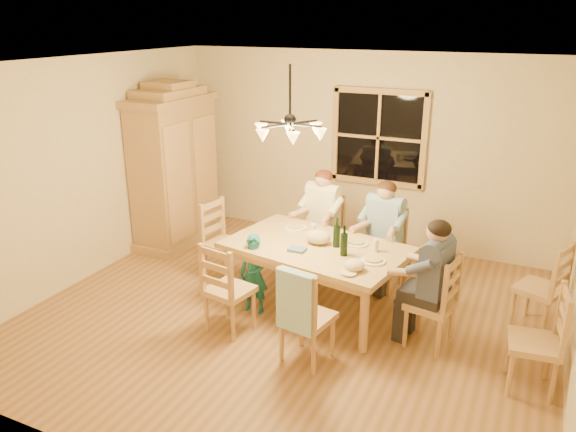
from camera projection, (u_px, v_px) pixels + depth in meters
The scene contains 31 objects.
floor at pixel (290, 316), 6.20m from camera, with size 5.50×5.50×0.00m, color brown.
ceiling at pixel (290, 64), 5.29m from camera, with size 5.50×5.00×0.02m, color white.
wall_back at pixel (365, 150), 7.88m from camera, with size 5.50×0.02×2.70m, color beige.
wall_left at pixel (86, 170), 6.85m from camera, with size 0.02×5.00×2.70m, color beige.
window at pixel (379, 138), 7.71m from camera, with size 1.30×0.06×1.30m.
chandelier at pixel (290, 129), 5.50m from camera, with size 0.77×0.68×0.71m.
armoire at pixel (175, 171), 7.95m from camera, with size 0.66×1.40×2.30m.
dining_table at pixel (316, 253), 6.17m from camera, with size 2.10×1.49×0.76m.
chair_far_left at pixel (322, 247), 7.26m from camera, with size 0.51×0.49×0.99m.
chair_far_right at pixel (382, 263), 6.79m from camera, with size 0.51×0.49×0.99m.
chair_near_left at pixel (230, 303), 5.85m from camera, with size 0.51×0.49×0.99m.
chair_near_right at pixel (307, 331), 5.33m from camera, with size 0.51×0.49×0.99m.
chair_end_left at pixel (225, 255), 7.01m from camera, with size 0.49×0.51×0.99m.
chair_end_right at pixel (429, 317), 5.57m from camera, with size 0.49×0.51×0.99m.
adult_woman at pixel (323, 208), 7.07m from camera, with size 0.45×0.48×0.87m.
adult_plaid_man at pixel (384, 222), 6.61m from camera, with size 0.45×0.48×0.87m.
adult_slate_man at pixel (434, 268), 5.39m from camera, with size 0.48×0.45×0.87m.
towel at pixel (296, 302), 5.05m from camera, with size 0.38×0.10×0.58m, color #99C3D0.
wine_bottle_a at pixel (337, 232), 6.05m from camera, with size 0.08×0.08×0.33m, color black.
wine_bottle_b at pixel (344, 241), 5.83m from camera, with size 0.08×0.08×0.33m, color black.
plate_woman at pixel (295, 228), 6.62m from camera, with size 0.26×0.26×0.02m, color white.
plate_plaid at pixel (356, 243), 6.17m from camera, with size 0.26×0.26×0.02m, color white.
plate_slate at pixel (373, 261), 5.72m from camera, with size 0.26×0.26×0.02m, color white.
wine_glass_a at pixel (314, 230), 6.39m from camera, with size 0.06×0.06×0.14m, color silver.
wine_glass_b at pixel (376, 245), 5.95m from camera, with size 0.06×0.06×0.14m, color silver.
cap at pixel (355, 265), 5.51m from camera, with size 0.20×0.20×0.11m, color beige.
napkin at pixel (297, 249), 5.99m from camera, with size 0.18×0.14×0.03m, color slate.
cloth_bundle at pixel (318, 237), 6.16m from camera, with size 0.28×0.22×0.15m, color tan.
child at pixel (254, 274), 6.16m from camera, with size 0.33×0.22×0.91m, color #1A6976.
chair_spare_front at pixel (531, 358), 4.91m from camera, with size 0.47×0.49×0.99m.
chair_spare_back at pixel (537, 302), 5.88m from camera, with size 0.55×0.56×0.99m.
Camera 1 is at (2.30, -4.96, 3.13)m, focal length 35.00 mm.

